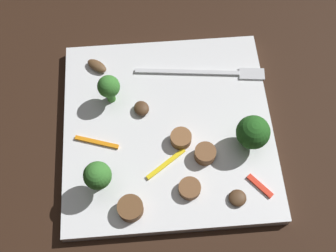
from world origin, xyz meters
name	(u,v)px	position (x,y,z in m)	size (l,w,h in m)	color
ground_plane	(168,131)	(0.00, 0.00, 0.00)	(1.40, 1.40, 0.00)	black
plate	(168,129)	(0.00, 0.00, 0.01)	(0.27, 0.27, 0.02)	white
fork	(210,73)	(0.06, 0.08, 0.02)	(0.18, 0.03, 0.00)	silver
broccoli_floret_0	(253,132)	(0.10, -0.03, 0.05)	(0.04, 0.04, 0.05)	#296420
broccoli_floret_1	(109,87)	(-0.07, 0.05, 0.05)	(0.03, 0.03, 0.05)	#408630
broccoli_floret_2	(98,176)	(-0.09, -0.07, 0.05)	(0.03, 0.03, 0.05)	#408630
sausage_slice_0	(181,138)	(0.01, -0.02, 0.02)	(0.03, 0.03, 0.01)	brown
sausage_slice_1	(130,208)	(-0.05, -0.11, 0.02)	(0.03, 0.03, 0.02)	brown
sausage_slice_2	(190,188)	(0.02, -0.09, 0.02)	(0.03, 0.03, 0.01)	brown
sausage_slice_3	(205,154)	(0.04, -0.05, 0.02)	(0.03, 0.03, 0.02)	brown
mushroom_0	(238,198)	(0.08, -0.10, 0.02)	(0.02, 0.02, 0.01)	#4C331E
mushroom_1	(97,66)	(-0.09, 0.10, 0.02)	(0.03, 0.02, 0.01)	brown
mushroom_2	(141,108)	(-0.03, 0.03, 0.02)	(0.02, 0.02, 0.01)	#4C331E
pepper_strip_0	(97,142)	(-0.09, -0.02, 0.02)	(0.06, 0.01, 0.00)	orange
pepper_strip_1	(166,164)	(-0.01, -0.05, 0.02)	(0.06, 0.01, 0.00)	yellow
pepper_strip_2	(260,186)	(0.11, -0.09, 0.02)	(0.04, 0.01, 0.00)	red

